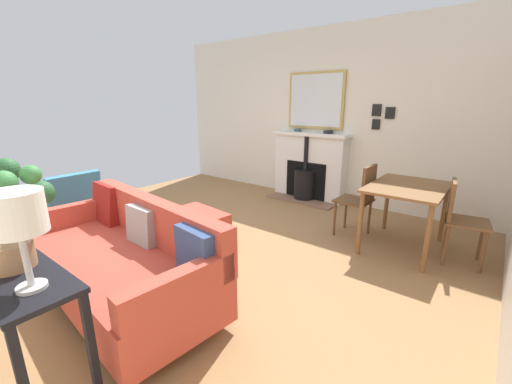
{
  "coord_description": "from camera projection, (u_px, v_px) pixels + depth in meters",
  "views": [
    {
      "loc": [
        2.22,
        2.65,
        1.65
      ],
      "look_at": [
        -0.66,
        0.39,
        0.61
      ],
      "focal_mm": 22.48,
      "sensor_mm": 36.0,
      "label": 1
    }
  ],
  "objects": [
    {
      "name": "mirror_over_mantel",
      "position": [
        316.0,
        101.0,
        5.3
      ],
      "size": [
        0.04,
        1.0,
        0.91
      ],
      "color": "tan"
    },
    {
      "name": "ground_plane",
      "position": [
        194.0,
        249.0,
        3.71
      ],
      "size": [
        5.62,
        5.8,
        0.01
      ],
      "primitive_type": "cube",
      "color": "olive"
    },
    {
      "name": "potted_plant",
      "position": [
        1.0,
        213.0,
        1.73
      ],
      "size": [
        0.49,
        0.45,
        0.59
      ],
      "color": "#99704C",
      "rests_on": "console_table"
    },
    {
      "name": "armchair_accent",
      "position": [
        70.0,
        201.0,
        3.89
      ],
      "size": [
        0.7,
        0.62,
        0.84
      ],
      "color": "brown",
      "rests_on": "ground"
    },
    {
      "name": "ottoman",
      "position": [
        192.0,
        226.0,
        3.75
      ],
      "size": [
        0.7,
        0.77,
        0.39
      ],
      "color": "#B2B2B7",
      "rests_on": "ground"
    },
    {
      "name": "dining_table",
      "position": [
        407.0,
        195.0,
        3.57
      ],
      "size": [
        1.04,
        0.76,
        0.75
      ],
      "color": "brown",
      "rests_on": "ground"
    },
    {
      "name": "dining_chair_near_fireplace",
      "position": [
        361.0,
        195.0,
        3.91
      ],
      "size": [
        0.41,
        0.41,
        0.92
      ],
      "color": "brown",
      "rests_on": "ground"
    },
    {
      "name": "table_lamp_far_end",
      "position": [
        17.0,
        216.0,
        1.5
      ],
      "size": [
        0.25,
        0.25,
        0.51
      ],
      "color": "#B2B2B7",
      "rests_on": "console_table"
    },
    {
      "name": "wall_left",
      "position": [
        315.0,
        117.0,
        5.46
      ],
      "size": [
        0.12,
        5.8,
        2.78
      ],
      "primitive_type": "cube",
      "color": "silver",
      "rests_on": "ground"
    },
    {
      "name": "mantel_bowl_near",
      "position": [
        298.0,
        130.0,
        5.52
      ],
      "size": [
        0.12,
        0.12,
        0.05
      ],
      "color": "#334C56",
      "rests_on": "fireplace"
    },
    {
      "name": "sofa",
      "position": [
        124.0,
        259.0,
        2.72
      ],
      "size": [
        1.07,
        2.11,
        0.84
      ],
      "color": "#B2B2B7",
      "rests_on": "ground"
    },
    {
      "name": "mantel_bowl_far",
      "position": [
        328.0,
        132.0,
        5.18
      ],
      "size": [
        0.15,
        0.15,
        0.05
      ],
      "color": "black",
      "rests_on": "fireplace"
    },
    {
      "name": "photo_gallery_row",
      "position": [
        381.0,
        115.0,
        4.72
      ],
      "size": [
        0.02,
        0.33,
        0.37
      ],
      "color": "black"
    },
    {
      "name": "fireplace",
      "position": [
        309.0,
        170.0,
        5.51
      ],
      "size": [
        0.58,
        1.34,
        1.14
      ],
      "color": "brown",
      "rests_on": "ground"
    },
    {
      "name": "dining_chair_by_back_wall",
      "position": [
        459.0,
        215.0,
        3.29
      ],
      "size": [
        0.45,
        0.45,
        0.88
      ],
      "color": "brown",
      "rests_on": "ground"
    }
  ]
}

